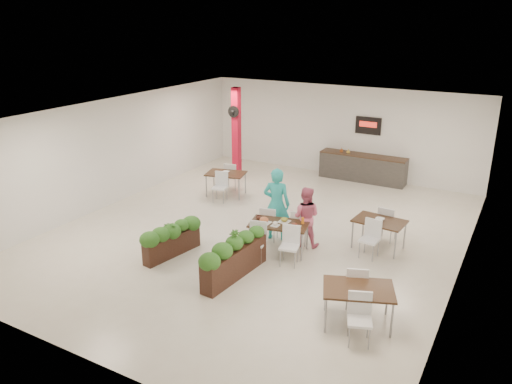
# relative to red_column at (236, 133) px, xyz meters

# --- Properties ---
(ground) EXTENTS (12.00, 12.00, 0.00)m
(ground) POSITION_rel_red_column_xyz_m (3.00, -3.79, -1.64)
(ground) COLOR beige
(ground) RESTS_ON ground
(room_shell) EXTENTS (10.10, 12.10, 3.22)m
(room_shell) POSITION_rel_red_column_xyz_m (3.00, -3.79, 0.36)
(room_shell) COLOR white
(room_shell) RESTS_ON ground
(red_column) EXTENTS (0.40, 0.41, 3.20)m
(red_column) POSITION_rel_red_column_xyz_m (0.00, 0.00, 0.00)
(red_column) COLOR #AD0B25
(red_column) RESTS_ON ground
(service_counter) EXTENTS (3.00, 0.64, 2.20)m
(service_counter) POSITION_rel_red_column_xyz_m (4.00, 1.86, -1.15)
(service_counter) COLOR #302D2B
(service_counter) RESTS_ON ground
(main_table) EXTENTS (1.54, 1.85, 0.92)m
(main_table) POSITION_rel_red_column_xyz_m (3.96, -4.57, -1.01)
(main_table) COLOR black
(main_table) RESTS_ON ground
(diner_man) EXTENTS (0.78, 0.60, 1.90)m
(diner_man) POSITION_rel_red_column_xyz_m (3.57, -3.91, -0.69)
(diner_man) COLOR #28B1AD
(diner_man) RESTS_ON ground
(diner_woman) EXTENTS (0.86, 0.73, 1.54)m
(diner_woman) POSITION_rel_red_column_xyz_m (4.37, -3.91, -0.87)
(diner_woman) COLOR #DD6284
(diner_woman) RESTS_ON ground
(planter_left) EXTENTS (0.63, 1.69, 0.89)m
(planter_left) POSITION_rel_red_column_xyz_m (1.82, -5.99, -1.16)
(planter_left) COLOR black
(planter_left) RESTS_ON ground
(planter_right) EXTENTS (0.54, 2.13, 1.12)m
(planter_right) POSITION_rel_red_column_xyz_m (3.69, -6.16, -1.13)
(planter_right) COLOR black
(planter_right) RESTS_ON ground
(side_table_a) EXTENTS (1.37, 1.67, 0.92)m
(side_table_a) POSITION_rel_red_column_xyz_m (0.65, -1.74, -1.01)
(side_table_a) COLOR black
(side_table_a) RESTS_ON ground
(side_table_b) EXTENTS (1.27, 1.65, 0.92)m
(side_table_b) POSITION_rel_red_column_xyz_m (6.04, -3.20, -1.01)
(side_table_b) COLOR black
(side_table_b) RESTS_ON ground
(side_table_c) EXTENTS (1.52, 1.66, 0.92)m
(side_table_c) POSITION_rel_red_column_xyz_m (6.61, -6.56, -1.01)
(side_table_c) COLOR black
(side_table_c) RESTS_ON ground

